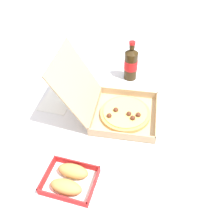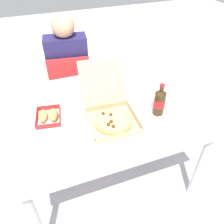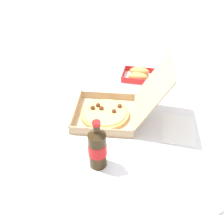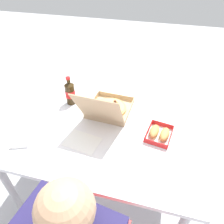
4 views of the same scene
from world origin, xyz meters
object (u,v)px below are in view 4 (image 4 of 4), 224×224
at_px(bread_side_box, 159,133).
at_px(paper_menu, 82,142).
at_px(cola_bottle, 70,93).
at_px(napkin_pile, 21,141).
at_px(pizza_box_open, 108,108).

bearing_deg(bread_side_box, paper_menu, 20.45).
xyz_separation_m(cola_bottle, napkin_pile, (0.14, 0.46, -0.08)).
distance_m(cola_bottle, paper_menu, 0.44).
distance_m(pizza_box_open, napkin_pile, 0.61).
distance_m(pizza_box_open, cola_bottle, 0.32).
xyz_separation_m(pizza_box_open, cola_bottle, (0.31, -0.05, 0.05)).
relative_size(bread_side_box, paper_menu, 1.01).
distance_m(cola_bottle, napkin_pile, 0.49).
height_order(cola_bottle, napkin_pile, cola_bottle).
relative_size(cola_bottle, paper_menu, 1.07).
bearing_deg(pizza_box_open, napkin_pile, 41.93).
relative_size(pizza_box_open, cola_bottle, 2.07).
xyz_separation_m(pizza_box_open, napkin_pile, (0.45, 0.41, -0.04)).
bearing_deg(cola_bottle, napkin_pile, 72.83).
height_order(paper_menu, napkin_pile, napkin_pile).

